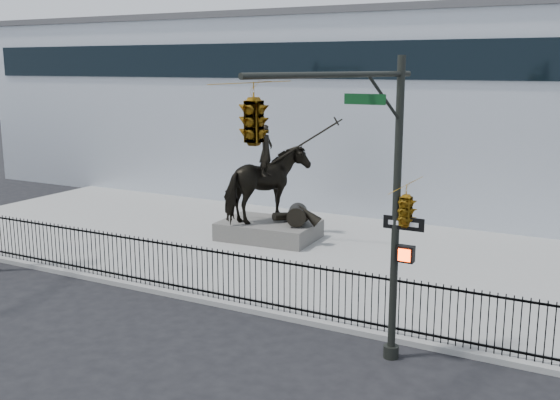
% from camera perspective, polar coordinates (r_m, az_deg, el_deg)
% --- Properties ---
extents(ground, '(120.00, 120.00, 0.00)m').
position_cam_1_polar(ground, '(19.17, -11.07, -9.30)').
color(ground, black).
rests_on(ground, ground).
extents(plaza, '(30.00, 12.00, 0.15)m').
position_cam_1_polar(plaza, '(24.65, -0.71, -4.15)').
color(plaza, gray).
rests_on(plaza, ground).
extents(building, '(44.00, 14.00, 9.00)m').
position_cam_1_polar(building, '(35.72, 9.55, 7.81)').
color(building, silver).
rests_on(building, ground).
extents(picket_fence, '(22.10, 0.10, 1.50)m').
position_cam_1_polar(picket_fence, '(19.79, -8.87, -5.77)').
color(picket_fence, black).
rests_on(picket_fence, plaza).
extents(statue_plinth, '(3.79, 2.72, 0.68)m').
position_cam_1_polar(statue_plinth, '(25.51, -0.97, -2.63)').
color(statue_plinth, '#56544F').
rests_on(statue_plinth, plaza).
extents(equestrian_statue, '(4.66, 3.03, 3.95)m').
position_cam_1_polar(equestrian_statue, '(25.11, -0.84, 1.27)').
color(equestrian_statue, black).
rests_on(equestrian_statue, statue_plinth).
extents(traffic_signal_right, '(2.17, 6.86, 7.00)m').
position_cam_1_polar(traffic_signal_right, '(12.92, 4.93, 3.02)').
color(traffic_signal_right, black).
rests_on(traffic_signal_right, ground).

